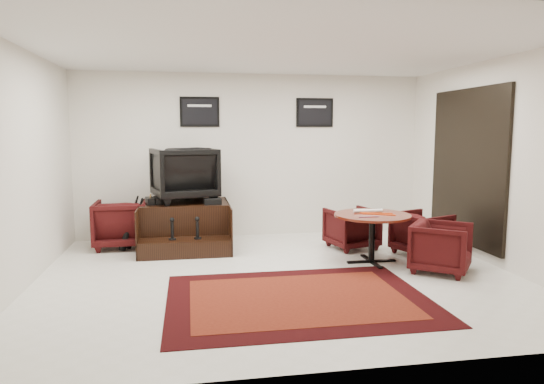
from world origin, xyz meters
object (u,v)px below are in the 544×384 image
Objects in this scene: meeting_table at (372,220)px; table_chair_window at (422,231)px; shine_chair at (184,172)px; table_chair_corner at (441,245)px; armchair_side at (121,221)px; table_chair_back at (352,226)px; shine_podium at (185,226)px.

meeting_table is 0.99m from table_chair_window.
shine_chair is 3.78m from table_chair_window.
table_chair_corner reaches higher than table_chair_window.
armchair_side is 4.78m from table_chair_corner.
table_chair_back is 1.62m from table_chair_corner.
table_chair_back reaches higher than meeting_table.
table_chair_corner is (0.72, -0.60, -0.24)m from meeting_table.
shine_chair is 4.01m from table_chair_corner.
table_chair_window is 0.93m from table_chair_corner.
armchair_side is (-0.99, 0.13, 0.09)m from shine_podium.
shine_chair is 1.17× the size of armchair_side.
shine_chair is at bearing -28.45° from table_chair_back.
shine_podium is 1.01m from armchair_side.
shine_chair is at bearing 148.91° from meeting_table.
table_chair_back is at bearing -11.98° from shine_podium.
armchair_side reaches higher than meeting_table.
table_chair_back is (0.00, 0.86, -0.25)m from meeting_table.
meeting_table is 0.90m from table_chair_back.
meeting_table is at bearing 88.42° from table_chair_corner.
shine_chair reaches higher than table_chair_back.
armchair_side is at bearing 54.02° from table_chair_window.
meeting_table is (2.57, -1.41, 0.27)m from shine_podium.
armchair_side reaches higher than table_chair_corner.
table_chair_window is at bearing 19.12° from meeting_table.
table_chair_corner is at bearing 152.49° from armchair_side.
armchair_side is 3.89m from meeting_table.
table_chair_back is at bearing 89.93° from meeting_table.
table_chair_corner is at bearing 133.08° from shine_chair.
shine_chair is at bearing 49.77° from table_chair_window.
shine_chair reaches higher than armchair_side.
table_chair_window is (3.47, -1.09, 0.03)m from shine_podium.
armchair_side reaches higher than table_chair_window.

